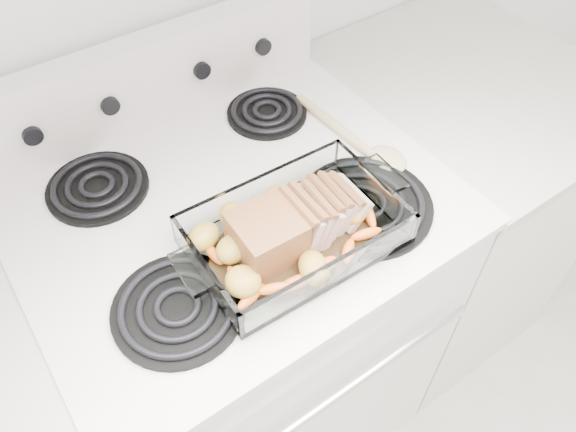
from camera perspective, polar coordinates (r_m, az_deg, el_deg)
electric_range at (r=1.41m, az=-4.52°, el=-10.64°), size 0.78×0.70×1.12m
counter_right at (r=1.70m, az=14.87°, el=0.62°), size 0.58×0.68×0.93m
baking_dish at (r=0.95m, az=0.70°, el=-1.93°), size 0.34×0.23×0.07m
pork_roast at (r=0.92m, az=-0.01°, el=-1.17°), size 0.23×0.10×0.08m
roast_vegetables at (r=0.96m, az=-0.74°, el=-0.29°), size 0.35×0.19×0.04m
wooden_spoon at (r=1.14m, az=7.73°, el=7.26°), size 0.07×0.30×0.02m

